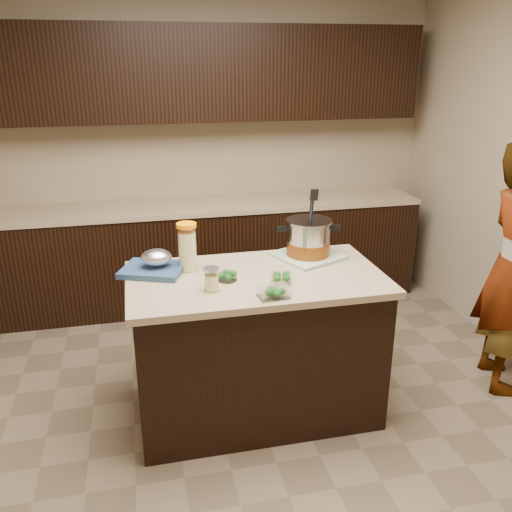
# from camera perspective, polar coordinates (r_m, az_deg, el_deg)

# --- Properties ---
(ground_plane) EXTENTS (4.00, 4.00, 0.00)m
(ground_plane) POSITION_cam_1_polar(r_m,az_deg,el_deg) (3.53, 0.00, -15.73)
(ground_plane) COLOR brown
(ground_plane) RESTS_ON ground
(room_shell) EXTENTS (4.04, 4.04, 2.72)m
(room_shell) POSITION_cam_1_polar(r_m,az_deg,el_deg) (2.88, 0.00, 13.07)
(room_shell) COLOR tan
(room_shell) RESTS_ON ground
(back_cabinets) EXTENTS (3.60, 0.63, 2.33)m
(back_cabinets) POSITION_cam_1_polar(r_m,az_deg,el_deg) (4.71, -4.74, 6.22)
(back_cabinets) COLOR black
(back_cabinets) RESTS_ON ground
(island) EXTENTS (1.46, 0.81, 0.90)m
(island) POSITION_cam_1_polar(r_m,az_deg,el_deg) (3.29, 0.00, -9.33)
(island) COLOR black
(island) RESTS_ON ground
(dish_towel) EXTENTS (0.47, 0.47, 0.02)m
(dish_towel) POSITION_cam_1_polar(r_m,az_deg,el_deg) (3.39, 5.49, 0.03)
(dish_towel) COLOR #5B7C53
(dish_towel) RESTS_ON island
(stock_pot) EXTENTS (0.40, 0.32, 0.40)m
(stock_pot) POSITION_cam_1_polar(r_m,az_deg,el_deg) (3.35, 5.54, 1.70)
(stock_pot) COLOR #B7B7BC
(stock_pot) RESTS_ON dish_towel
(lemonade_pitcher) EXTENTS (0.12, 0.12, 0.28)m
(lemonade_pitcher) POSITION_cam_1_polar(r_m,az_deg,el_deg) (3.16, -7.23, 0.76)
(lemonade_pitcher) COLOR #DCC986
(lemonade_pitcher) RESTS_ON island
(mason_jar) EXTENTS (0.09, 0.09, 0.14)m
(mason_jar) POSITION_cam_1_polar(r_m,az_deg,el_deg) (2.89, -4.71, -2.51)
(mason_jar) COLOR #DCC986
(mason_jar) RESTS_ON island
(broccoli_tub_left) EXTENTS (0.14, 0.14, 0.05)m
(broccoli_tub_left) POSITION_cam_1_polar(r_m,az_deg,el_deg) (3.03, -3.05, -2.14)
(broccoli_tub_left) COLOR silver
(broccoli_tub_left) RESTS_ON island
(broccoli_tub_right) EXTENTS (0.14, 0.14, 0.05)m
(broccoli_tub_right) POSITION_cam_1_polar(r_m,az_deg,el_deg) (2.99, 2.70, -2.39)
(broccoli_tub_right) COLOR silver
(broccoli_tub_right) RESTS_ON island
(broccoli_tub_rect) EXTENTS (0.17, 0.13, 0.06)m
(broccoli_tub_rect) POSITION_cam_1_polar(r_m,az_deg,el_deg) (2.81, 1.86, -3.85)
(broccoli_tub_rect) COLOR silver
(broccoli_tub_rect) RESTS_ON island
(blue_tray) EXTENTS (0.42, 0.38, 0.13)m
(blue_tray) POSITION_cam_1_polar(r_m,az_deg,el_deg) (3.18, -10.63, -0.95)
(blue_tray) COLOR navy
(blue_tray) RESTS_ON island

